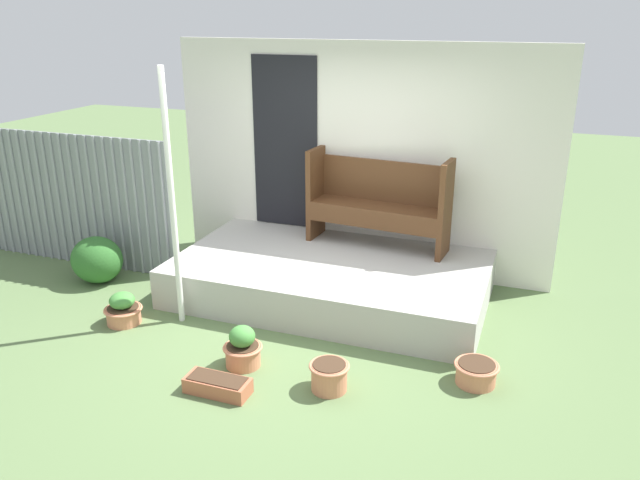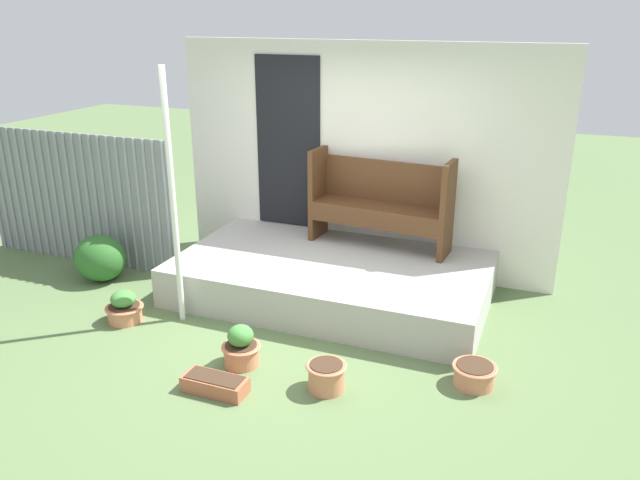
% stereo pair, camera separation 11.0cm
% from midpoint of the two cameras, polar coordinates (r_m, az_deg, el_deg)
% --- Properties ---
extents(ground_plane, '(24.00, 24.00, 0.00)m').
position_cam_midpoint_polar(ground_plane, '(6.00, -3.08, -8.63)').
color(ground_plane, '#5B7547').
extents(porch_slab, '(3.24, 1.84, 0.42)m').
position_cam_midpoint_polar(porch_slab, '(6.65, 0.50, -3.56)').
color(porch_slab, '#B2AFA8').
rests_on(porch_slab, ground_plane).
extents(house_wall, '(4.44, 0.08, 2.60)m').
position_cam_midpoint_polar(house_wall, '(7.17, 2.81, 7.44)').
color(house_wall, white).
rests_on(house_wall, ground_plane).
extents(fence_corrugated, '(2.68, 0.05, 1.58)m').
position_cam_midpoint_polar(fence_corrugated, '(7.95, -22.10, 3.40)').
color(fence_corrugated, gray).
rests_on(fence_corrugated, ground_plane).
extents(support_post, '(0.06, 0.06, 2.45)m').
position_cam_midpoint_polar(support_post, '(5.96, -13.89, 3.40)').
color(support_post, white).
rests_on(support_post, ground_plane).
extents(bench, '(1.59, 0.53, 1.03)m').
position_cam_midpoint_polar(bench, '(6.87, 4.93, 3.79)').
color(bench, '#54331C').
rests_on(bench, porch_slab).
extents(flower_pot_left, '(0.37, 0.37, 0.32)m').
position_cam_midpoint_polar(flower_pot_left, '(6.45, -18.03, -6.10)').
color(flower_pot_left, tan).
rests_on(flower_pot_left, ground_plane).
extents(flower_pot_middle, '(0.34, 0.34, 0.38)m').
position_cam_midpoint_polar(flower_pot_middle, '(5.48, -7.66, -9.81)').
color(flower_pot_middle, tan).
rests_on(flower_pot_middle, ground_plane).
extents(flower_pot_right, '(0.33, 0.33, 0.24)m').
position_cam_midpoint_polar(flower_pot_right, '(5.14, 0.22, -12.28)').
color(flower_pot_right, tan).
rests_on(flower_pot_right, ground_plane).
extents(flower_pot_far_right, '(0.37, 0.37, 0.19)m').
position_cam_midpoint_polar(flower_pot_far_right, '(5.37, 13.51, -11.67)').
color(flower_pot_far_right, tan).
rests_on(flower_pot_far_right, ground_plane).
extents(planter_box_rect, '(0.53, 0.22, 0.14)m').
position_cam_midpoint_polar(planter_box_rect, '(5.21, -9.95, -12.95)').
color(planter_box_rect, '#B26042').
rests_on(planter_box_rect, ground_plane).
extents(shrub_by_fence, '(0.58, 0.53, 0.53)m').
position_cam_midpoint_polar(shrub_by_fence, '(7.45, -20.12, -1.71)').
color(shrub_by_fence, '#2D6628').
rests_on(shrub_by_fence, ground_plane).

